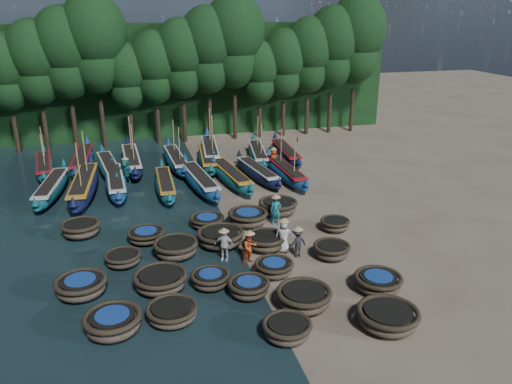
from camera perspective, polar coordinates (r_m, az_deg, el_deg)
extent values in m
plane|color=#7D705B|center=(26.71, -2.73, -4.83)|extent=(120.00, 120.00, 0.00)
cube|color=black|center=(47.83, -9.05, 12.52)|extent=(40.00, 3.00, 10.00)
ellipsoid|color=brown|center=(18.88, 3.57, -15.57)|extent=(1.98, 1.98, 0.62)
torus|color=#352D1F|center=(18.71, 3.59, -14.85)|extent=(1.85, 1.85, 0.19)
cylinder|color=black|center=(18.68, 3.59, -14.75)|extent=(1.40, 1.40, 0.06)
ellipsoid|color=brown|center=(19.99, 14.81, -13.90)|extent=(2.40, 2.40, 0.70)
torus|color=#352D1F|center=(19.81, 14.90, -13.11)|extent=(2.38, 2.38, 0.21)
cylinder|color=black|center=(19.79, 14.91, -13.01)|extent=(1.82, 1.82, 0.06)
ellipsoid|color=brown|center=(19.75, -16.00, -14.40)|extent=(2.26, 2.26, 0.75)
torus|color=#352D1F|center=(19.56, -16.11, -13.55)|extent=(2.18, 2.18, 0.23)
cylinder|color=black|center=(19.53, -16.12, -13.44)|extent=(1.64, 1.64, 0.07)
cylinder|color=navy|center=(19.51, -16.13, -13.33)|extent=(1.26, 1.26, 0.05)
ellipsoid|color=brown|center=(20.00, -9.55, -13.61)|extent=(2.20, 2.20, 0.59)
torus|color=#352D1F|center=(19.85, -9.60, -12.94)|extent=(2.02, 2.02, 0.18)
cylinder|color=black|center=(19.83, -9.61, -12.85)|extent=(1.54, 1.54, 0.05)
ellipsoid|color=brown|center=(21.22, -0.81, -11.04)|extent=(2.13, 2.13, 0.63)
torus|color=#352D1F|center=(21.07, -0.81, -10.35)|extent=(1.77, 1.77, 0.19)
cylinder|color=black|center=(21.05, -0.82, -10.26)|extent=(1.33, 1.33, 0.06)
cylinder|color=navy|center=(21.03, -0.82, -10.17)|extent=(1.02, 1.02, 0.04)
ellipsoid|color=brown|center=(20.54, 5.49, -12.14)|extent=(2.68, 2.68, 0.73)
torus|color=#352D1F|center=(20.36, 5.52, -11.32)|extent=(2.26, 2.26, 0.22)
cylinder|color=black|center=(20.34, 5.53, -11.21)|extent=(1.71, 1.71, 0.07)
ellipsoid|color=brown|center=(22.17, 13.76, -10.17)|extent=(2.42, 2.42, 0.66)
torus|color=#352D1F|center=(22.01, 13.83, -9.48)|extent=(2.08, 2.08, 0.20)
cylinder|color=black|center=(21.99, 13.83, -9.39)|extent=(1.57, 1.57, 0.06)
cylinder|color=navy|center=(21.98, 13.84, -9.30)|extent=(1.21, 1.21, 0.04)
ellipsoid|color=brown|center=(22.44, -19.34, -10.32)|extent=(2.47, 2.47, 0.71)
torus|color=#352D1F|center=(22.28, -19.44, -9.59)|extent=(2.18, 2.18, 0.21)
cylinder|color=black|center=(22.26, -19.45, -9.49)|extent=(1.65, 1.65, 0.06)
cylinder|color=navy|center=(22.24, -19.46, -9.40)|extent=(1.27, 1.27, 0.04)
ellipsoid|color=brown|center=(22.01, -10.83, -10.09)|extent=(2.19, 2.19, 0.70)
torus|color=#352D1F|center=(21.85, -10.88, -9.34)|extent=(2.34, 2.34, 0.21)
cylinder|color=black|center=(21.83, -10.89, -9.25)|extent=(1.78, 1.78, 0.06)
ellipsoid|color=brown|center=(21.92, -5.22, -10.06)|extent=(2.05, 2.05, 0.61)
torus|color=#352D1F|center=(21.78, -5.24, -9.41)|extent=(1.72, 1.72, 0.18)
cylinder|color=black|center=(21.76, -5.25, -9.33)|extent=(1.29, 1.29, 0.06)
cylinder|color=navy|center=(21.74, -5.25, -9.24)|extent=(0.99, 0.99, 0.04)
ellipsoid|color=brown|center=(22.72, 2.08, -8.82)|extent=(2.03, 2.03, 0.60)
torus|color=#352D1F|center=(22.58, 2.09, -8.19)|extent=(1.79, 1.79, 0.18)
cylinder|color=black|center=(22.56, 2.09, -8.11)|extent=(1.35, 1.35, 0.05)
cylinder|color=navy|center=(22.55, 2.09, -8.03)|extent=(1.04, 1.04, 0.04)
ellipsoid|color=brown|center=(24.43, 8.62, -6.77)|extent=(2.07, 2.07, 0.64)
torus|color=#352D1F|center=(24.29, 8.66, -6.13)|extent=(1.80, 1.80, 0.20)
cylinder|color=black|center=(24.28, 8.67, -6.05)|extent=(1.35, 1.35, 0.06)
ellipsoid|color=brown|center=(24.32, -14.94, -7.50)|extent=(1.82, 1.82, 0.57)
torus|color=#352D1F|center=(24.20, -15.00, -6.94)|extent=(1.72, 1.72, 0.17)
cylinder|color=black|center=(24.18, -15.01, -6.87)|extent=(1.30, 1.30, 0.05)
ellipsoid|color=brown|center=(24.56, -9.14, -6.52)|extent=(2.32, 2.32, 0.73)
torus|color=#352D1F|center=(24.41, -9.18, -5.80)|extent=(2.19, 2.19, 0.22)
cylinder|color=black|center=(24.39, -9.19, -5.71)|extent=(1.65, 1.65, 0.07)
ellipsoid|color=brown|center=(25.36, -4.08, -5.38)|extent=(2.70, 2.70, 0.74)
torus|color=#352D1F|center=(25.21, -4.10, -4.67)|extent=(2.40, 2.40, 0.23)
cylinder|color=black|center=(25.19, -4.10, -4.57)|extent=(1.82, 1.82, 0.07)
ellipsoid|color=brown|center=(24.97, 1.12, -5.81)|extent=(2.22, 2.22, 0.71)
torus|color=#352D1F|center=(24.83, 1.12, -5.12)|extent=(2.05, 2.05, 0.21)
cylinder|color=black|center=(24.81, 1.13, -5.03)|extent=(1.54, 1.54, 0.06)
ellipsoid|color=brown|center=(27.34, 9.00, -3.80)|extent=(1.81, 1.81, 0.57)
torus|color=#352D1F|center=(27.23, 9.03, -3.28)|extent=(1.61, 1.61, 0.17)
cylinder|color=black|center=(27.22, 9.03, -3.22)|extent=(1.20, 1.20, 0.05)
ellipsoid|color=brown|center=(27.87, -19.38, -4.13)|extent=(2.29, 2.29, 0.72)
torus|color=#352D1F|center=(27.74, -19.46, -3.50)|extent=(2.04, 2.04, 0.22)
cylinder|color=black|center=(27.72, -19.47, -3.41)|extent=(1.53, 1.53, 0.07)
ellipsoid|color=brown|center=(26.36, -12.42, -4.99)|extent=(1.85, 1.85, 0.57)
torus|color=#352D1F|center=(26.25, -12.47, -4.46)|extent=(1.94, 1.94, 0.17)
cylinder|color=black|center=(26.24, -12.47, -4.39)|extent=(1.48, 1.48, 0.05)
cylinder|color=navy|center=(26.22, -12.48, -4.32)|extent=(1.14, 1.14, 0.03)
ellipsoid|color=brown|center=(27.54, -5.60, -3.45)|extent=(2.15, 2.15, 0.57)
torus|color=#352D1F|center=(27.44, -5.62, -2.95)|extent=(1.90, 1.90, 0.17)
cylinder|color=black|center=(27.42, -5.62, -2.88)|extent=(1.45, 1.45, 0.05)
cylinder|color=navy|center=(27.41, -5.62, -2.81)|extent=(1.12, 1.12, 0.03)
ellipsoid|color=brown|center=(27.61, -0.94, -3.11)|extent=(2.60, 2.60, 0.73)
torus|color=#352D1F|center=(27.47, -0.94, -2.46)|extent=(2.22, 2.22, 0.22)
cylinder|color=black|center=(27.45, -0.94, -2.37)|extent=(1.68, 1.68, 0.07)
cylinder|color=navy|center=(27.44, -0.94, -2.29)|extent=(1.29, 1.29, 0.04)
ellipsoid|color=brown|center=(29.08, 2.52, -1.85)|extent=(2.78, 2.78, 0.74)
torus|color=#352D1F|center=(28.95, 2.53, -1.21)|extent=(2.28, 2.28, 0.23)
cylinder|color=black|center=(28.94, 2.54, -1.13)|extent=(1.73, 1.73, 0.07)
ellipsoid|color=#0F4657|center=(34.44, -22.29, 0.38)|extent=(2.31, 7.75, 0.96)
cone|color=#0F4657|center=(37.70, -21.14, 3.20)|extent=(0.42, 0.42, 0.57)
cone|color=#0F4657|center=(30.88, -23.98, -0.97)|extent=(0.42, 0.42, 0.48)
cube|color=beige|center=(34.32, -22.38, 1.01)|extent=(1.73, 6.00, 0.11)
cube|color=black|center=(34.29, -22.40, 1.13)|extent=(1.38, 5.21, 0.10)
ellipsoid|color=#0E1034|center=(33.85, -19.08, 0.61)|extent=(2.20, 8.99, 1.11)
cone|color=#0E1034|center=(37.74, -18.43, 3.84)|extent=(0.49, 0.49, 0.67)
cone|color=#0E1034|center=(29.60, -20.22, -0.98)|extent=(0.49, 0.49, 0.56)
cube|color=#BF8223|center=(33.71, -19.17, 1.35)|extent=(1.63, 6.96, 0.13)
cube|color=black|center=(33.68, -19.19, 1.50)|extent=(1.27, 6.05, 0.11)
cylinder|color=#997F4C|center=(34.58, -18.98, 4.13)|extent=(0.08, 0.26, 3.11)
cylinder|color=#997F4C|center=(31.73, -19.61, 2.64)|extent=(0.08, 0.26, 3.11)
plane|color=red|center=(31.34, -19.60, 5.02)|extent=(0.00, 0.39, 0.39)
ellipsoid|color=navy|center=(34.11, -15.73, 0.99)|extent=(1.75, 7.73, 0.96)
cone|color=navy|center=(37.49, -16.11, 3.70)|extent=(0.42, 0.42, 0.58)
cone|color=navy|center=(30.39, -15.46, -0.22)|extent=(0.42, 0.42, 0.48)
cube|color=beige|center=(33.98, -15.79, 1.63)|extent=(1.29, 5.99, 0.12)
cube|color=black|center=(33.96, -15.80, 1.75)|extent=(1.00, 5.21, 0.10)
ellipsoid|color=#0F4657|center=(33.09, -10.31, 0.77)|extent=(1.41, 7.09, 0.88)
cone|color=#0F4657|center=(36.19, -10.77, 3.41)|extent=(0.39, 0.39, 0.53)
cone|color=#0F4657|center=(29.68, -9.89, -0.44)|extent=(0.39, 0.39, 0.44)
cube|color=#BF8223|center=(32.97, -10.35, 1.38)|extent=(1.03, 5.49, 0.11)
cube|color=black|center=(32.95, -10.36, 1.50)|extent=(0.78, 4.78, 0.09)
ellipsoid|color=navy|center=(33.31, -6.45, 1.22)|extent=(2.37, 8.11, 1.00)
cone|color=navy|center=(36.72, -8.13, 4.04)|extent=(0.44, 0.44, 0.60)
cone|color=navy|center=(29.58, -4.46, 0.01)|extent=(0.44, 0.44, 0.50)
cube|color=beige|center=(33.18, -6.48, 1.91)|extent=(1.77, 6.28, 0.12)
cube|color=black|center=(33.15, -6.48, 2.04)|extent=(1.41, 5.45, 0.10)
ellipsoid|color=#0F4657|center=(34.17, -2.92, 1.80)|extent=(2.38, 7.90, 0.97)
cone|color=#0F4657|center=(37.43, -4.89, 4.44)|extent=(0.43, 0.43, 0.58)
cone|color=#0F4657|center=(30.62, -0.56, 0.74)|extent=(0.43, 0.43, 0.49)
cube|color=#BF8223|center=(34.04, -2.93, 2.46)|extent=(1.78, 6.12, 0.12)
cube|color=black|center=(34.02, -2.94, 2.58)|extent=(1.42, 5.31, 0.10)
ellipsoid|color=#0E1034|center=(35.02, 0.17, 2.22)|extent=(2.33, 7.19, 0.89)
cone|color=#0E1034|center=(37.90, -1.94, 4.55)|extent=(0.39, 0.39, 0.53)
cone|color=#0E1034|center=(31.89, 2.68, 1.35)|extent=(0.39, 0.39, 0.44)
cube|color=beige|center=(34.90, 0.18, 2.80)|extent=(1.75, 5.57, 0.11)
cube|color=black|center=(34.88, 0.18, 2.91)|extent=(1.40, 4.83, 0.09)
ellipsoid|color=navy|center=(35.01, 3.36, 2.25)|extent=(1.74, 7.75, 0.96)
cone|color=navy|center=(38.20, 1.38, 4.82)|extent=(0.42, 0.42, 0.58)
cone|color=navy|center=(31.54, 5.80, 1.21)|extent=(0.42, 0.42, 0.48)
cube|color=maroon|center=(34.89, 3.37, 2.88)|extent=(1.28, 6.00, 0.12)
cube|color=black|center=(34.86, 3.37, 3.00)|extent=(0.99, 5.22, 0.10)
cylinder|color=#997F4C|center=(35.63, 2.89, 5.17)|extent=(0.07, 0.23, 2.69)
cylinder|color=#997F4C|center=(33.31, 4.45, 4.04)|extent=(0.07, 0.23, 2.69)
plane|color=red|center=(33.05, 4.74, 6.01)|extent=(0.00, 0.34, 0.34)
ellipsoid|color=#0F4657|center=(39.33, -23.03, 2.64)|extent=(2.23, 7.46, 0.92)
cone|color=#0F4657|center=(42.64, -23.18, 4.75)|extent=(0.40, 0.40, 0.55)
cone|color=#0F4657|center=(35.74, -23.11, 1.87)|extent=(0.40, 0.40, 0.46)
cube|color=maroon|center=(39.23, -23.11, 3.18)|extent=(1.67, 5.77, 0.11)
cube|color=black|center=(39.21, -23.12, 3.28)|extent=(1.33, 5.01, 0.09)
cylinder|color=#997F4C|center=(40.02, -23.20, 5.10)|extent=(0.06, 0.22, 2.57)
cylinder|color=#997F4C|center=(37.61, -23.18, 4.20)|extent=(0.06, 0.22, 2.57)
plane|color=red|center=(37.34, -23.21, 5.88)|extent=(0.00, 0.32, 0.32)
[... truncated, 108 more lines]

